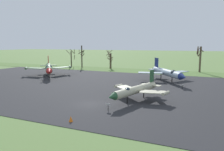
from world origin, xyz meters
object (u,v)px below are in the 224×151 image
object	(u,v)px
info_placard_rear_center	(42,80)
jet_fighter_rear_left	(135,90)
info_placard_rear_left	(108,106)
info_placard_front_right	(182,86)
jet_fighter_rear_center	(49,68)
jet_fighter_front_right	(167,72)
traffic_cone	(71,119)

from	to	relation	value
info_placard_rear_center	jet_fighter_rear_left	size ratio (longest dim) A/B	0.08
info_placard_rear_center	info_placard_rear_left	bearing A→B (deg)	-30.69
info_placard_front_right	jet_fighter_rear_center	distance (m)	36.91
jet_fighter_front_right	info_placard_rear_center	world-z (taller)	jet_fighter_front_right
info_placard_rear_center	info_placard_front_right	bearing A→B (deg)	8.38
jet_fighter_rear_center	traffic_cone	size ratio (longest dim) A/B	20.54
info_placard_front_right	info_placard_rear_left	size ratio (longest dim) A/B	0.91
info_placard_rear_left	info_placard_front_right	bearing A→B (deg)	67.10
info_placard_rear_left	traffic_cone	world-z (taller)	info_placard_rear_left
info_placard_front_right	jet_fighter_rear_center	size ratio (longest dim) A/B	0.07
info_placard_front_right	traffic_cone	world-z (taller)	info_placard_front_right
info_placard_rear_center	traffic_cone	size ratio (longest dim) A/B	1.36
info_placard_rear_center	jet_fighter_rear_left	world-z (taller)	jet_fighter_rear_left
info_placard_front_right	jet_fighter_rear_center	world-z (taller)	jet_fighter_rear_center
info_placard_front_right	jet_fighter_rear_left	xyz separation A→B (m)	(-6.08, -12.19, 1.19)
info_placard_rear_left	info_placard_rear_center	bearing A→B (deg)	149.31
info_placard_front_right	info_placard_rear_left	bearing A→B (deg)	-112.90
traffic_cone	info_placard_front_right	bearing A→B (deg)	67.28
jet_fighter_rear_center	info_placard_rear_center	distance (m)	10.06
info_placard_front_right	jet_fighter_rear_left	distance (m)	13.67
info_placard_rear_left	traffic_cone	size ratio (longest dim) A/B	1.53
jet_fighter_rear_left	info_placard_rear_left	bearing A→B (deg)	-105.68
info_placard_rear_center	info_placard_rear_left	world-z (taller)	info_placard_rear_left
jet_fighter_front_right	info_placard_rear_center	bearing A→B (deg)	-154.79
jet_fighter_rear_center	info_placard_rear_left	world-z (taller)	jet_fighter_rear_center
jet_fighter_rear_center	jet_fighter_front_right	bearing A→B (deg)	7.63
info_placard_rear_center	info_placard_rear_left	size ratio (longest dim) A/B	0.89
jet_fighter_front_right	info_placard_rear_center	size ratio (longest dim) A/B	14.58
info_placard_rear_center	traffic_cone	xyz separation A→B (m)	(21.45, -19.66, -0.27)
info_placard_front_right	jet_fighter_rear_left	bearing A→B (deg)	-116.51
jet_fighter_rear_center	jet_fighter_rear_left	distance (m)	34.55
info_placard_front_right	traffic_cone	bearing A→B (deg)	-112.72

